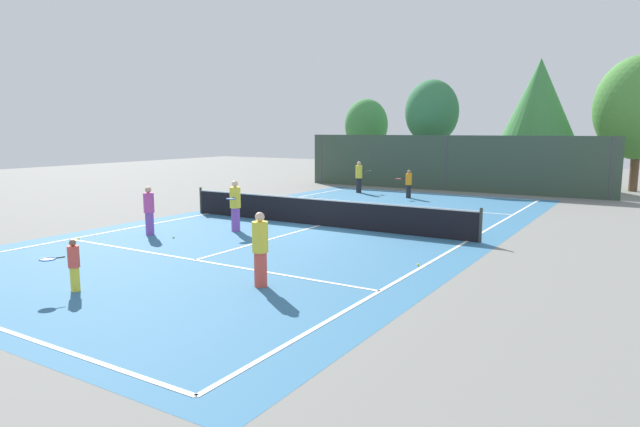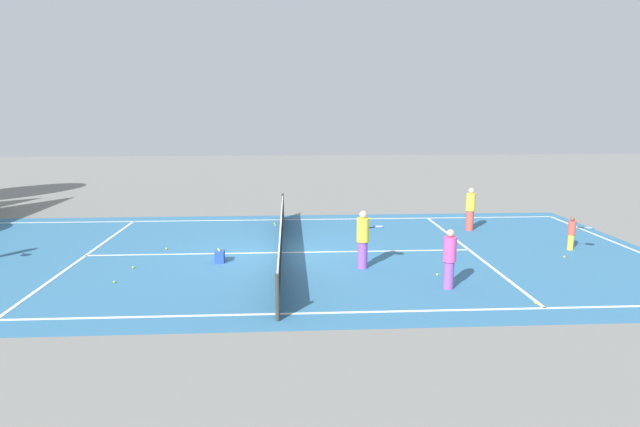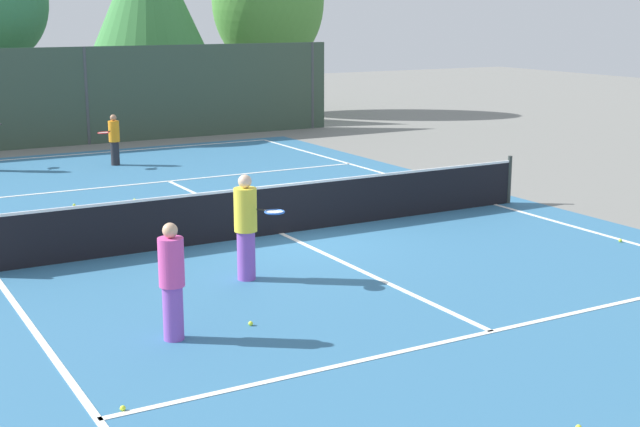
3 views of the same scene
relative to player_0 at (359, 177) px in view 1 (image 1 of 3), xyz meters
The scene contains 25 objects.
ground_plane 11.08m from the player_0, 69.93° to the right, with size 80.00×80.00×0.00m, color slate.
court_surface 11.08m from the player_0, 69.93° to the right, with size 13.00×25.00×0.01m.
tennis_net 11.05m from the player_0, 69.93° to the right, with size 11.90×0.10×1.10m.
perimeter_fence 5.29m from the player_0, 43.78° to the left, with size 18.00×0.12×3.20m.
tree_0 12.47m from the player_0, 48.31° to the left, with size 4.53×4.53×7.80m.
tree_1 8.93m from the player_0, 114.36° to the left, with size 3.03×3.02×5.68m.
tree_2 7.77m from the player_0, 75.28° to the left, with size 3.37×3.52×6.67m.
tree_3 16.33m from the player_0, 34.25° to the left, with size 4.87×4.12×7.67m.
player_0 is the anchor object (origin of this frame).
player_1 3.42m from the player_0, 14.23° to the right, with size 0.80×0.76×1.46m.
player_2 12.99m from the player_0, 81.61° to the right, with size 0.68×0.93×1.76m.
player_3 14.87m from the player_0, 90.51° to the right, with size 0.35×0.35×1.62m.
player_4 20.59m from the player_0, 79.91° to the right, with size 0.49×0.83×1.15m.
player_5 19.08m from the player_0, 69.01° to the right, with size 0.36×0.36×1.69m.
ball_crate 8.94m from the player_0, 71.80° to the right, with size 0.39×0.28×0.43m.
tennis_ball_0 14.96m from the player_0, 86.17° to the right, with size 0.07×0.07×0.07m, color #CCE533.
tennis_ball_1 12.93m from the player_0, 51.36° to the right, with size 0.07×0.07×0.07m, color #CCE533.
tennis_ball_2 16.77m from the player_0, 94.83° to the right, with size 0.07×0.07×0.07m, color #CCE533.
tennis_ball_3 5.94m from the player_0, 81.64° to the right, with size 0.07×0.07×0.07m, color #CCE533.
tennis_ball_4 16.90m from the player_0, 57.17° to the right, with size 0.07×0.07×0.07m, color #CCE533.
tennis_ball_5 13.14m from the player_0, 49.94° to the right, with size 0.07×0.07×0.07m, color #CCE533.
tennis_ball_6 3.51m from the player_0, 104.85° to the right, with size 0.07×0.07×0.07m, color #CCE533.
tennis_ball_7 19.72m from the player_0, 82.29° to the right, with size 0.07×0.07×0.07m, color #CCE533.
tennis_ball_8 6.40m from the player_0, 69.42° to the right, with size 0.07×0.07×0.07m, color #CCE533.
tennis_ball_9 7.87m from the player_0, 55.42° to the right, with size 0.07×0.07×0.07m, color #CCE533.
Camera 1 is at (10.44, -16.90, 3.47)m, focal length 30.73 mm.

